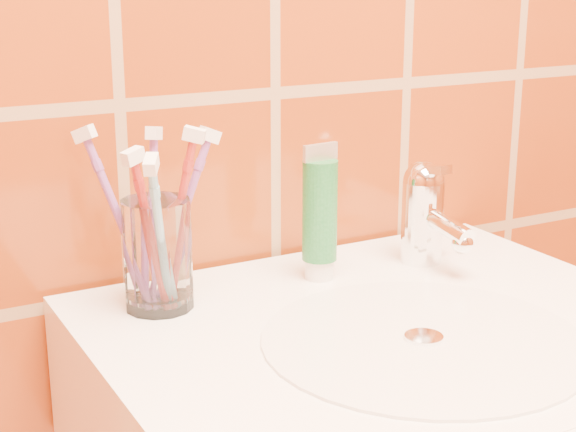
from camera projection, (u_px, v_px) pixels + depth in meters
glass_tumbler at (157, 255)px, 0.87m from camera, size 0.09×0.09×0.11m
toothpaste_tube at (320, 217)px, 0.95m from camera, size 0.04×0.04×0.15m
faucet at (425, 209)px, 1.01m from camera, size 0.05×0.11×0.12m
toothbrush_0 at (120, 221)px, 0.87m from camera, size 0.15×0.15×0.20m
toothbrush_1 at (150, 233)px, 0.85m from camera, size 0.09×0.08×0.18m
toothbrush_2 at (182, 217)px, 0.89m from camera, size 0.11×0.10×0.18m
toothbrush_3 at (160, 237)px, 0.84m from camera, size 0.11×0.14×0.19m
toothbrush_4 at (152, 218)px, 0.88m from camera, size 0.09×0.09×0.19m
toothbrush_5 at (177, 219)px, 0.87m from camera, size 0.10×0.09×0.20m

